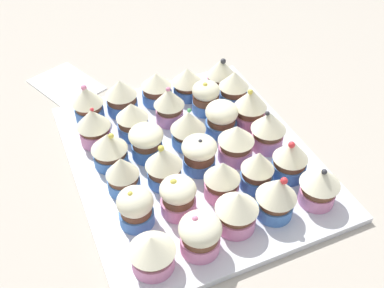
# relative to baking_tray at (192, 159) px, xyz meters

# --- Properties ---
(ground_plane) EXTENTS (1.80, 1.80, 0.03)m
(ground_plane) POSITION_rel_baking_tray_xyz_m (0.00, 0.00, -0.02)
(ground_plane) COLOR #B2A899
(baking_tray) EXTENTS (0.48, 0.41, 0.01)m
(baking_tray) POSITION_rel_baking_tray_xyz_m (0.00, 0.00, 0.00)
(baking_tray) COLOR silver
(baking_tray) RESTS_ON ground_plane
(cupcake_0) EXTENTS (0.06, 0.06, 0.07)m
(cupcake_0) POSITION_rel_baking_tray_xyz_m (-0.17, -0.14, 0.04)
(cupcake_0) COLOR pink
(cupcake_0) RESTS_ON baking_tray
(cupcake_1) EXTENTS (0.06, 0.06, 0.08)m
(cupcake_1) POSITION_rel_baking_tray_xyz_m (-0.11, -0.13, 0.04)
(cupcake_1) COLOR #477AC6
(cupcake_1) RESTS_ON baking_tray
(cupcake_2) EXTENTS (0.06, 0.06, 0.08)m
(cupcake_2) POSITION_rel_baking_tray_xyz_m (-0.03, -0.13, 0.05)
(cupcake_2) COLOR pink
(cupcake_2) RESTS_ON baking_tray
(cupcake_3) EXTENTS (0.06, 0.06, 0.08)m
(cupcake_3) POSITION_rel_baking_tray_xyz_m (0.04, -0.14, 0.05)
(cupcake_3) COLOR pink
(cupcake_3) RESTS_ON baking_tray
(cupcake_4) EXTENTS (0.06, 0.06, 0.08)m
(cupcake_4) POSITION_rel_baking_tray_xyz_m (0.11, -0.14, 0.05)
(cupcake_4) COLOR #477AC6
(cupcake_4) RESTS_ON baking_tray
(cupcake_5) EXTENTS (0.06, 0.06, 0.08)m
(cupcake_5) POSITION_rel_baking_tray_xyz_m (0.17, -0.14, 0.04)
(cupcake_5) COLOR pink
(cupcake_5) RESTS_ON baking_tray
(cupcake_6) EXTENTS (0.06, 0.06, 0.08)m
(cupcake_6) POSITION_rel_baking_tray_xyz_m (-0.17, -0.07, 0.05)
(cupcake_6) COLOR #477AC6
(cupcake_6) RESTS_ON baking_tray
(cupcake_7) EXTENTS (0.05, 0.05, 0.07)m
(cupcake_7) POSITION_rel_baking_tray_xyz_m (-0.11, -0.07, 0.04)
(cupcake_7) COLOR #477AC6
(cupcake_7) RESTS_ON baking_tray
(cupcake_8) EXTENTS (0.06, 0.06, 0.07)m
(cupcake_8) POSITION_rel_baking_tray_xyz_m (-0.03, -0.07, 0.04)
(cupcake_8) COLOR pink
(cupcake_8) RESTS_ON baking_tray
(cupcake_9) EXTENTS (0.06, 0.06, 0.07)m
(cupcake_9) POSITION_rel_baking_tray_xyz_m (0.04, -0.08, 0.04)
(cupcake_9) COLOR #477AC6
(cupcake_9) RESTS_ON baking_tray
(cupcake_10) EXTENTS (0.05, 0.05, 0.07)m
(cupcake_10) POSITION_rel_baking_tray_xyz_m (0.11, -0.08, 0.04)
(cupcake_10) COLOR #477AC6
(cupcake_10) RESTS_ON baking_tray
(cupcake_11) EXTENTS (0.06, 0.06, 0.07)m
(cupcake_11) POSITION_rel_baking_tray_xyz_m (0.17, -0.06, 0.04)
(cupcake_11) COLOR #477AC6
(cupcake_11) RESTS_ON baking_tray
(cupcake_12) EXTENTS (0.07, 0.07, 0.07)m
(cupcake_12) POSITION_rel_baking_tray_xyz_m (-0.17, 0.00, 0.04)
(cupcake_12) COLOR pink
(cupcake_12) RESTS_ON baking_tray
(cupcake_13) EXTENTS (0.06, 0.06, 0.07)m
(cupcake_13) POSITION_rel_baking_tray_xyz_m (-0.10, -0.01, 0.04)
(cupcake_13) COLOR pink
(cupcake_13) RESTS_ON baking_tray
(cupcake_14) EXTENTS (0.06, 0.06, 0.07)m
(cupcake_14) POSITION_rel_baking_tray_xyz_m (-0.03, 0.00, 0.04)
(cupcake_14) COLOR #477AC6
(cupcake_14) RESTS_ON baking_tray
(cupcake_15) EXTENTS (0.06, 0.06, 0.08)m
(cupcake_15) POSITION_rel_baking_tray_xyz_m (0.03, -0.01, 0.04)
(cupcake_15) COLOR #477AC6
(cupcake_15) RESTS_ON baking_tray
(cupcake_16) EXTENTS (0.06, 0.06, 0.08)m
(cupcake_16) POSITION_rel_baking_tray_xyz_m (0.11, -0.00, 0.05)
(cupcake_16) COLOR pink
(cupcake_16) RESTS_ON baking_tray
(cupcake_17) EXTENTS (0.06, 0.06, 0.07)m
(cupcake_17) POSITION_rel_baking_tray_xyz_m (0.18, -0.00, 0.04)
(cupcake_17) COLOR #477AC6
(cupcake_17) RESTS_ON baking_tray
(cupcake_18) EXTENTS (0.06, 0.06, 0.07)m
(cupcake_18) POSITION_rel_baking_tray_xyz_m (-0.18, 0.07, 0.04)
(cupcake_18) COLOR pink
(cupcake_18) RESTS_ON baking_tray
(cupcake_19) EXTENTS (0.06, 0.06, 0.07)m
(cupcake_19) POSITION_rel_baking_tray_xyz_m (-0.10, 0.07, 0.04)
(cupcake_19) COLOR pink
(cupcake_19) RESTS_ON baking_tray
(cupcake_20) EXTENTS (0.06, 0.06, 0.08)m
(cupcake_20) POSITION_rel_baking_tray_xyz_m (-0.04, 0.07, 0.05)
(cupcake_20) COLOR #477AC6
(cupcake_20) RESTS_ON baking_tray
(cupcake_21) EXTENTS (0.06, 0.06, 0.07)m
(cupcake_21) POSITION_rel_baking_tray_xyz_m (0.03, 0.07, 0.04)
(cupcake_21) COLOR #477AC6
(cupcake_21) RESTS_ON baking_tray
(cupcake_22) EXTENTS (0.06, 0.06, 0.07)m
(cupcake_22) POSITION_rel_baking_tray_xyz_m (0.10, 0.08, 0.04)
(cupcake_22) COLOR #477AC6
(cupcake_22) RESTS_ON baking_tray
(cupcake_23) EXTENTS (0.06, 0.06, 0.07)m
(cupcake_23) POSITION_rel_baking_tray_xyz_m (0.18, 0.07, 0.04)
(cupcake_23) COLOR #477AC6
(cupcake_23) RESTS_ON baking_tray
(cupcake_24) EXTENTS (0.07, 0.07, 0.07)m
(cupcake_24) POSITION_rel_baking_tray_xyz_m (-0.18, 0.14, 0.04)
(cupcake_24) COLOR pink
(cupcake_24) RESTS_ON baking_tray
(cupcake_25) EXTENTS (0.06, 0.06, 0.07)m
(cupcake_25) POSITION_rel_baking_tray_xyz_m (-0.10, 0.13, 0.04)
(cupcake_25) COLOR #477AC6
(cupcake_25) RESTS_ON baking_tray
(cupcake_26) EXTENTS (0.05, 0.05, 0.07)m
(cupcake_26) POSITION_rel_baking_tray_xyz_m (-0.03, 0.13, 0.04)
(cupcake_26) COLOR #477AC6
(cupcake_26) RESTS_ON baking_tray
(cupcake_27) EXTENTS (0.06, 0.06, 0.07)m
(cupcake_27) POSITION_rel_baking_tray_xyz_m (0.04, 0.14, 0.04)
(cupcake_27) COLOR #477AC6
(cupcake_27) RESTS_ON baking_tray
(cupcake_28) EXTENTS (0.06, 0.06, 0.08)m
(cupcake_28) POSITION_rel_baking_tray_xyz_m (0.11, 0.15, 0.04)
(cupcake_28) COLOR pink
(cupcake_28) RESTS_ON baking_tray
(cupcake_29) EXTENTS (0.06, 0.06, 0.08)m
(cupcake_29) POSITION_rel_baking_tray_xyz_m (0.18, 0.14, 0.05)
(cupcake_29) COLOR #477AC6
(cupcake_29) RESTS_ON baking_tray
(napkin) EXTENTS (0.18, 0.16, 0.01)m
(napkin) POSITION_rel_baking_tray_xyz_m (0.33, 0.16, -0.00)
(napkin) COLOR white
(napkin) RESTS_ON ground_plane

